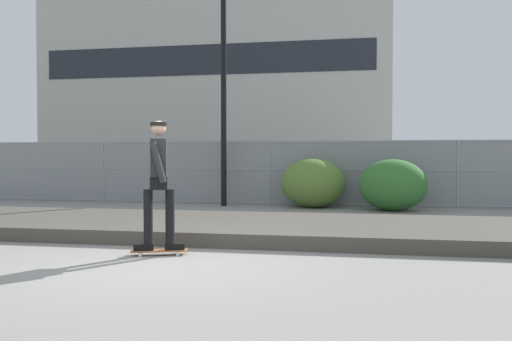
% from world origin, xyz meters
% --- Properties ---
extents(ground_plane, '(120.00, 120.00, 0.00)m').
position_xyz_m(ground_plane, '(0.00, 0.00, 0.00)').
color(ground_plane, gray).
extents(gravel_berm, '(15.59, 3.27, 0.23)m').
position_xyz_m(gravel_berm, '(0.00, 2.93, 0.12)').
color(gravel_berm, '#4C473F').
rests_on(gravel_berm, ground_plane).
extents(skateboard, '(0.82, 0.44, 0.07)m').
position_xyz_m(skateboard, '(-0.28, 0.65, 0.06)').
color(skateboard, '#9E5B33').
rests_on(skateboard, ground_plane).
extents(skater, '(0.71, 0.62, 1.85)m').
position_xyz_m(skater, '(-0.28, 0.65, 1.13)').
color(skater, black).
rests_on(skater, skateboard).
extents(chain_fence, '(20.72, 0.06, 1.85)m').
position_xyz_m(chain_fence, '(0.00, 8.61, 0.93)').
color(chain_fence, gray).
rests_on(chain_fence, ground_plane).
extents(street_lamp, '(0.44, 0.44, 6.29)m').
position_xyz_m(street_lamp, '(-1.21, 8.08, 3.96)').
color(street_lamp, black).
rests_on(street_lamp, ground_plane).
extents(parked_car_near, '(4.52, 2.19, 1.66)m').
position_xyz_m(parked_car_near, '(-4.86, 11.35, 0.84)').
color(parked_car_near, '#474C54').
rests_on(parked_car_near, ground_plane).
extents(library_building, '(30.41, 12.77, 15.05)m').
position_xyz_m(library_building, '(-10.09, 42.49, 7.53)').
color(library_building, '#B2AFA8').
rests_on(library_building, ground_plane).
extents(shrub_left, '(1.75, 1.43, 1.35)m').
position_xyz_m(shrub_left, '(1.31, 8.08, 0.68)').
color(shrub_left, '#567A33').
rests_on(shrub_left, ground_plane).
extents(shrub_center, '(1.73, 1.41, 1.33)m').
position_xyz_m(shrub_center, '(3.40, 7.58, 0.67)').
color(shrub_center, '#336B2D').
rests_on(shrub_center, ground_plane).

